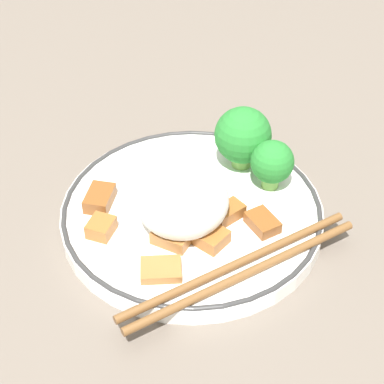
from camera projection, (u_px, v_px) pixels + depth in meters
The scene contains 13 objects.
ground_plane at pixel (192, 221), 0.62m from camera, with size 3.00×3.00×0.00m, color #665B51.
plate at pixel (192, 213), 0.61m from camera, with size 0.25×0.25×0.02m.
rice_mound at pixel (179, 199), 0.57m from camera, with size 0.08×0.08×0.06m.
broccoli_back_left at pixel (272, 163), 0.61m from camera, with size 0.04×0.04×0.05m.
broccoli_back_center at pixel (243, 136), 0.63m from camera, with size 0.06×0.06×0.07m.
meat_near_front at pixel (173, 238), 0.57m from camera, with size 0.02×0.03×0.01m.
meat_near_left at pixel (100, 198), 0.61m from camera, with size 0.04×0.03×0.01m.
meat_near_right at pixel (101, 227), 0.58m from camera, with size 0.03×0.02×0.01m.
meat_near_back at pixel (264, 219), 0.59m from camera, with size 0.04×0.04×0.01m.
meat_on_rice_edge at pixel (161, 270), 0.54m from camera, with size 0.04×0.04×0.01m.
meat_mid_left at pixel (226, 216), 0.59m from camera, with size 0.04×0.03×0.01m.
meat_mid_right at pixel (211, 237), 0.57m from camera, with size 0.03×0.03×0.01m.
chopsticks at pixel (241, 269), 0.54m from camera, with size 0.20×0.16×0.01m.
Camera 1 is at (0.41, 0.17, 0.43)m, focal length 60.00 mm.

